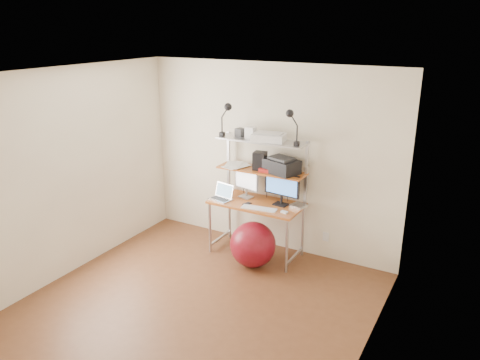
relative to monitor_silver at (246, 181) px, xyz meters
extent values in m
plane|color=brown|center=(0.21, -1.55, -0.97)|extent=(3.60, 3.60, 0.00)
plane|color=silver|center=(0.21, -1.55, 1.53)|extent=(3.60, 3.60, 0.00)
plane|color=#EFE6C8|center=(0.21, 0.25, 0.28)|extent=(3.60, 0.00, 3.60)
plane|color=#EFE6C8|center=(0.21, -3.35, 0.28)|extent=(3.60, 0.00, 3.60)
plane|color=#EFE6C8|center=(-1.59, -1.55, 0.28)|extent=(0.00, 3.60, 3.60)
plane|color=#EFE6C8|center=(2.01, -1.55, 0.28)|extent=(0.00, 3.60, 3.60)
cube|color=#A95320|center=(0.21, -0.11, -0.24)|extent=(1.20, 0.60, 0.03)
cylinder|color=#ADADB2|center=(-0.35, -0.37, -0.61)|extent=(0.04, 0.04, 0.71)
cylinder|color=#ADADB2|center=(-0.35, 0.15, -0.61)|extent=(0.04, 0.04, 0.71)
cylinder|color=#ADADB2|center=(0.77, -0.37, -0.61)|extent=(0.04, 0.04, 0.71)
cylinder|color=#ADADB2|center=(0.77, 0.15, -0.61)|extent=(0.04, 0.04, 0.71)
cube|color=#ADADB2|center=(-0.36, 0.15, 0.18)|extent=(0.03, 0.04, 0.84)
cube|color=#ADADB2|center=(0.78, 0.15, 0.18)|extent=(0.03, 0.04, 0.84)
cube|color=#A95320|center=(0.21, 0.02, 0.17)|extent=(1.18, 0.34, 0.02)
cube|color=#ADADB2|center=(0.21, 0.02, 0.57)|extent=(1.18, 0.34, 0.02)
cube|color=silver|center=(1.06, 0.23, -0.67)|extent=(0.08, 0.01, 0.12)
cube|color=#B2B2B7|center=(0.00, -0.02, -0.22)|extent=(0.20, 0.17, 0.01)
cylinder|color=#B2B2B7|center=(0.00, 0.00, -0.16)|extent=(0.03, 0.03, 0.10)
cube|color=#B2B2B7|center=(0.00, 0.00, 0.03)|extent=(0.38, 0.11, 0.29)
plane|color=silver|center=(0.00, -0.02, 0.03)|extent=(0.34, 0.07, 0.34)
cube|color=black|center=(0.52, -0.04, -0.22)|extent=(0.19, 0.16, 0.01)
cylinder|color=black|center=(0.52, -0.02, -0.16)|extent=(0.03, 0.03, 0.11)
cube|color=black|center=(0.52, -0.02, 0.05)|extent=(0.49, 0.08, 0.30)
plane|color=#3E79D3|center=(0.52, -0.04, 0.05)|extent=(0.44, 0.05, 0.44)
cube|color=#B8B8BD|center=(-0.25, -0.26, -0.22)|extent=(0.33, 0.26, 0.01)
cube|color=#313234|center=(-0.25, -0.26, -0.21)|extent=(0.27, 0.17, 0.00)
cube|color=#B8B8BD|center=(-0.23, -0.16, -0.12)|extent=(0.30, 0.12, 0.19)
plane|color=#76A4C4|center=(-0.23, -0.16, -0.12)|extent=(0.27, 0.12, 0.26)
cube|color=silver|center=(0.34, -0.30, -0.22)|extent=(0.46, 0.19, 0.01)
cube|color=silver|center=(0.67, -0.27, -0.21)|extent=(0.09, 0.07, 0.02)
cube|color=#B8B8BD|center=(0.75, 0.00, -0.21)|extent=(0.22, 0.22, 0.03)
cube|color=black|center=(0.13, -0.23, -0.22)|extent=(0.09, 0.13, 0.01)
cube|color=black|center=(0.49, 0.02, 0.27)|extent=(0.50, 0.42, 0.18)
cube|color=#313234|center=(0.49, 0.02, 0.38)|extent=(0.35, 0.30, 0.03)
cube|color=black|center=(0.19, 0.01, 0.30)|extent=(0.19, 0.19, 0.23)
cube|color=#AD1F1B|center=(0.31, -0.04, 0.21)|extent=(0.19, 0.13, 0.05)
cube|color=silver|center=(0.32, -0.01, 0.63)|extent=(0.45, 0.33, 0.09)
cube|color=#B2B2B7|center=(0.32, -0.01, 0.68)|extent=(0.38, 0.26, 0.02)
cube|color=silver|center=(0.04, 0.02, 0.66)|extent=(0.13, 0.11, 0.14)
cube|color=#313234|center=(-0.11, 0.03, 0.64)|extent=(0.13, 0.13, 0.11)
cube|color=black|center=(-0.33, -0.07, 0.61)|extent=(0.05, 0.07, 0.05)
cylinder|color=black|center=(-0.33, -0.07, 0.74)|extent=(0.02, 0.02, 0.20)
sphere|color=black|center=(-0.23, -0.08, 0.98)|extent=(0.10, 0.10, 0.10)
cube|color=black|center=(0.72, -0.07, 0.61)|extent=(0.05, 0.06, 0.05)
cylinder|color=black|center=(0.72, -0.07, 0.74)|extent=(0.02, 0.02, 0.19)
sphere|color=black|center=(0.62, -0.08, 0.97)|extent=(0.10, 0.10, 0.10)
sphere|color=maroon|center=(0.32, -0.42, -0.67)|extent=(0.58, 0.58, 0.58)
cube|color=white|center=(-0.18, -0.03, 0.19)|extent=(0.27, 0.32, 0.00)
cube|color=white|center=(-0.17, 0.06, 0.19)|extent=(0.21, 0.28, 0.00)
cube|color=white|center=(-0.12, 0.00, 0.20)|extent=(0.29, 0.33, 0.00)
cube|color=white|center=(-0.20, 0.02, 0.20)|extent=(0.29, 0.33, 0.00)
camera|label=1|loc=(2.79, -5.17, 1.99)|focal=35.00mm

